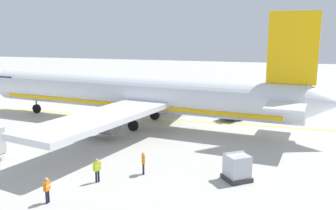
# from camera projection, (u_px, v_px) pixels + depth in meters

# --- Properties ---
(airliner_foreground) EXTENTS (34.52, 41.69, 11.90)m
(airliner_foreground) POSITION_uv_depth(u_px,v_px,m) (137.00, 94.00, 40.47)
(airliner_foreground) COLOR silver
(airliner_foreground) RESTS_ON ground
(service_truck_baggage) EXTENTS (6.15, 4.27, 2.53)m
(service_truck_baggage) POSITION_uv_depth(u_px,v_px,m) (241.00, 107.00, 44.56)
(service_truck_baggage) COLOR #2659A5
(service_truck_baggage) RESTS_ON ground
(cargo_container_near) EXTENTS (2.35, 2.35, 1.94)m
(cargo_container_near) POSITION_uv_depth(u_px,v_px,m) (237.00, 167.00, 25.63)
(cargo_container_near) COLOR #333338
(cargo_container_near) RESTS_ON ground
(cargo_container_mid) EXTENTS (1.76, 1.76, 2.02)m
(cargo_container_mid) POSITION_uv_depth(u_px,v_px,m) (273.00, 99.00, 50.81)
(cargo_container_mid) COLOR #333338
(cargo_container_mid) RESTS_ON ground
(crew_marshaller) EXTENTS (0.59, 0.39, 1.66)m
(crew_marshaller) POSITION_uv_depth(u_px,v_px,m) (143.00, 161.00, 26.63)
(crew_marshaller) COLOR #191E33
(crew_marshaller) RESTS_ON ground
(crew_loader_left) EXTENTS (0.63, 0.24, 1.62)m
(crew_loader_left) POSITION_uv_depth(u_px,v_px,m) (47.00, 188.00, 22.16)
(crew_loader_left) COLOR #191E33
(crew_loader_left) RESTS_ON ground
(crew_loader_right) EXTENTS (0.54, 0.44, 1.68)m
(crew_loader_right) POSITION_uv_depth(u_px,v_px,m) (97.00, 168.00, 25.21)
(crew_loader_right) COLOR #191E33
(crew_loader_right) RESTS_ON ground
(apron_guide_line) EXTENTS (0.30, 60.00, 0.01)m
(apron_guide_line) POSITION_uv_depth(u_px,v_px,m) (182.00, 121.00, 42.69)
(apron_guide_line) COLOR yellow
(apron_guide_line) RESTS_ON ground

